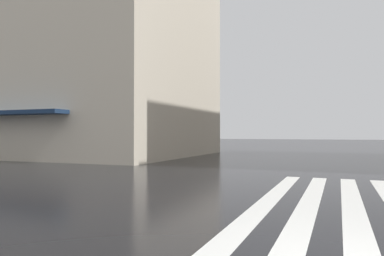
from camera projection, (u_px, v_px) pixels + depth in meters
name	position (u px, v px, depth m)	size (l,w,h in m)	color
haussmann_block_mid	(38.00, 22.00, 32.39)	(16.60, 28.84, 23.69)	beige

